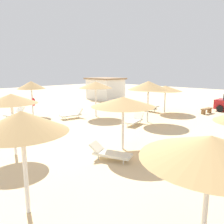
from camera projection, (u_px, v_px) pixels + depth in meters
The scene contains 16 objects.
ground_plane at pixel (76, 139), 12.86m from camera, with size 80.00×80.00×0.00m, color beige.
parasol_0 at pixel (31, 85), 19.16m from camera, with size 2.39×2.39×3.00m.
parasol_1 at pixel (96, 85), 18.72m from camera, with size 2.82×2.82×2.97m.
parasol_2 at pixel (123, 102), 10.85m from camera, with size 3.14×3.14×2.66m.
parasol_3 at pixel (148, 86), 16.58m from camera, with size 3.06×3.06×3.13m.
parasol_4 at pixel (165, 88), 20.58m from camera, with size 3.05×3.05×2.50m.
parasol_5 at pixel (211, 148), 4.74m from camera, with size 3.05×3.05×2.59m.
parasol_6 at pixel (22, 122), 5.81m from camera, with size 2.45×2.45×2.92m.
parasol_8 at pixel (11, 99), 10.05m from camera, with size 2.31×2.31×2.90m.
lounger_0 at pixel (15, 113), 18.89m from camera, with size 1.39×1.97×0.74m.
lounger_1 at pixel (72, 114), 18.36m from camera, with size 0.96×1.93×0.80m.
lounger_2 at pixel (110, 153), 9.89m from camera, with size 2.00×1.27×0.71m.
lounger_3 at pixel (135, 120), 16.26m from camera, with size 1.07×1.98×0.75m.
lounger_4 at pixel (149, 108), 21.39m from camera, with size 1.93×0.68×0.61m.
bench_0 at pixel (207, 110), 20.34m from camera, with size 0.54×1.53×0.49m.
beach_cabana at pixel (105, 88), 29.99m from camera, with size 4.55×3.78×2.89m.
Camera 1 is at (10.16, -7.30, 3.96)m, focal length 35.74 mm.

